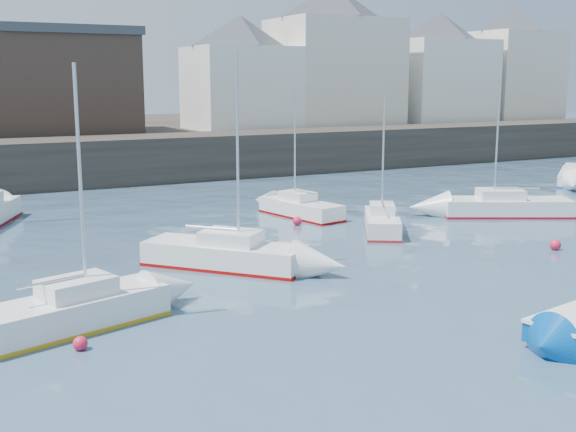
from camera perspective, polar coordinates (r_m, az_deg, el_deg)
name	(u,v)px	position (r m, az deg, el deg)	size (l,w,h in m)	color
water	(509,355)	(19.10, 17.08, -10.44)	(220.00, 220.00, 0.00)	#2D4760
quay_wall	(130,159)	(49.50, -12.37, 4.41)	(90.00, 5.00, 3.00)	#28231E
land_strip	(76,141)	(66.99, -16.42, 5.73)	(90.00, 32.00, 2.80)	#28231E
bldg_east_a	(334,55)	(63.64, 3.67, 12.57)	(13.36, 13.36, 11.80)	beige
bldg_east_b	(439,67)	(69.53, 11.83, 11.44)	(11.88, 11.88, 9.95)	white
bldg_east_c	(512,63)	(75.52, 17.27, 11.50)	(11.14, 11.14, 10.95)	beige
bldg_east_d	(241,72)	(59.03, -3.75, 11.32)	(11.14, 11.14, 8.95)	white
warehouse	(14,81)	(55.96, -20.80, 9.92)	(16.40, 10.40, 7.60)	#3D2D26
sailboat_a	(70,311)	(20.78, -16.84, -7.21)	(5.80, 3.29, 7.18)	white
sailboat_b	(225,254)	(26.37, -5.00, -2.99)	(5.41, 5.74, 7.70)	white
sailboat_c	(382,222)	(32.64, 7.44, -0.46)	(3.61, 4.62, 5.97)	white
sailboat_d	(505,206)	(37.79, 16.79, 0.75)	(6.55, 4.70, 8.07)	white
sailboat_f	(301,208)	(35.98, 1.00, 0.66)	(2.56, 5.14, 6.40)	white
sailboat_g	(576,176)	(51.47, 21.81, 2.94)	(6.13, 5.49, 7.92)	white
buoy_near	(81,350)	(19.32, -16.07, -10.13)	(0.38, 0.38, 0.38)	red
buoy_mid	(555,250)	(30.98, 20.34, -2.52)	(0.45, 0.45, 0.45)	red
buoy_far	(297,225)	(33.95, 0.74, -0.72)	(0.44, 0.44, 0.44)	red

